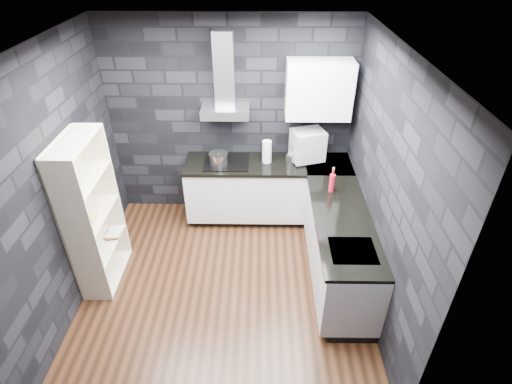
{
  "coord_description": "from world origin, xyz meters",
  "views": [
    {
      "loc": [
        0.4,
        -3.3,
        3.52
      ],
      "look_at": [
        0.35,
        0.45,
        1.0
      ],
      "focal_mm": 28.0,
      "sensor_mm": 36.0,
      "label": 1
    }
  ],
  "objects_px": {
    "appliance_garage": "(308,145)",
    "bookshelf": "(92,215)",
    "storage_jar": "(268,157)",
    "utensil_crock": "(290,159)",
    "glass_vase": "(267,152)",
    "red_bottle": "(332,183)",
    "fruit_bowl": "(88,219)",
    "pot": "(219,159)"
  },
  "relations": [
    {
      "from": "red_bottle",
      "to": "bookshelf",
      "type": "height_order",
      "value": "bookshelf"
    },
    {
      "from": "storage_jar",
      "to": "appliance_garage",
      "type": "bearing_deg",
      "value": 2.1
    },
    {
      "from": "storage_jar",
      "to": "utensil_crock",
      "type": "bearing_deg",
      "value": -16.53
    },
    {
      "from": "glass_vase",
      "to": "appliance_garage",
      "type": "xyz_separation_m",
      "value": [
        0.53,
        0.05,
        0.07
      ]
    },
    {
      "from": "pot",
      "to": "glass_vase",
      "type": "height_order",
      "value": "glass_vase"
    },
    {
      "from": "bookshelf",
      "to": "appliance_garage",
      "type": "bearing_deg",
      "value": 35.1
    },
    {
      "from": "storage_jar",
      "to": "appliance_garage",
      "type": "distance_m",
      "value": 0.54
    },
    {
      "from": "storage_jar",
      "to": "red_bottle",
      "type": "height_order",
      "value": "red_bottle"
    },
    {
      "from": "appliance_garage",
      "to": "pot",
      "type": "bearing_deg",
      "value": 169.44
    },
    {
      "from": "glass_vase",
      "to": "fruit_bowl",
      "type": "height_order",
      "value": "glass_vase"
    },
    {
      "from": "fruit_bowl",
      "to": "appliance_garage",
      "type": "bearing_deg",
      "value": 29.16
    },
    {
      "from": "pot",
      "to": "glass_vase",
      "type": "distance_m",
      "value": 0.64
    },
    {
      "from": "glass_vase",
      "to": "appliance_garage",
      "type": "height_order",
      "value": "appliance_garage"
    },
    {
      "from": "appliance_garage",
      "to": "fruit_bowl",
      "type": "relative_size",
      "value": 1.86
    },
    {
      "from": "pot",
      "to": "fruit_bowl",
      "type": "relative_size",
      "value": 1.09
    },
    {
      "from": "glass_vase",
      "to": "red_bottle",
      "type": "height_order",
      "value": "glass_vase"
    },
    {
      "from": "glass_vase",
      "to": "storage_jar",
      "type": "bearing_deg",
      "value": 63.85
    },
    {
      "from": "storage_jar",
      "to": "bookshelf",
      "type": "relative_size",
      "value": 0.06
    },
    {
      "from": "appliance_garage",
      "to": "bookshelf",
      "type": "xyz_separation_m",
      "value": [
        -2.43,
        -1.25,
        -0.22
      ]
    },
    {
      "from": "fruit_bowl",
      "to": "utensil_crock",
      "type": "bearing_deg",
      "value": 29.6
    },
    {
      "from": "appliance_garage",
      "to": "red_bottle",
      "type": "distance_m",
      "value": 0.78
    },
    {
      "from": "utensil_crock",
      "to": "red_bottle",
      "type": "bearing_deg",
      "value": -54.7
    },
    {
      "from": "storage_jar",
      "to": "fruit_bowl",
      "type": "relative_size",
      "value": 0.5
    },
    {
      "from": "glass_vase",
      "to": "utensil_crock",
      "type": "relative_size",
      "value": 2.12
    },
    {
      "from": "bookshelf",
      "to": "fruit_bowl",
      "type": "relative_size",
      "value": 8.28
    },
    {
      "from": "glass_vase",
      "to": "red_bottle",
      "type": "xyz_separation_m",
      "value": [
        0.75,
        -0.69,
        -0.04
      ]
    },
    {
      "from": "storage_jar",
      "to": "red_bottle",
      "type": "relative_size",
      "value": 0.48
    },
    {
      "from": "utensil_crock",
      "to": "bookshelf",
      "type": "height_order",
      "value": "bookshelf"
    },
    {
      "from": "pot",
      "to": "red_bottle",
      "type": "bearing_deg",
      "value": -23.63
    },
    {
      "from": "glass_vase",
      "to": "storage_jar",
      "type": "distance_m",
      "value": 0.1
    },
    {
      "from": "storage_jar",
      "to": "utensil_crock",
      "type": "relative_size",
      "value": 0.76
    },
    {
      "from": "fruit_bowl",
      "to": "storage_jar",
      "type": "bearing_deg",
      "value": 34.93
    },
    {
      "from": "storage_jar",
      "to": "bookshelf",
      "type": "distance_m",
      "value": 2.28
    },
    {
      "from": "utensil_crock",
      "to": "fruit_bowl",
      "type": "xyz_separation_m",
      "value": [
        -2.2,
        -1.25,
        -0.03
      ]
    },
    {
      "from": "pot",
      "to": "storage_jar",
      "type": "height_order",
      "value": "pot"
    },
    {
      "from": "storage_jar",
      "to": "appliance_garage",
      "type": "relative_size",
      "value": 0.27
    },
    {
      "from": "storage_jar",
      "to": "appliance_garage",
      "type": "xyz_separation_m",
      "value": [
        0.52,
        0.02,
        0.17
      ]
    },
    {
      "from": "pot",
      "to": "red_bottle",
      "type": "distance_m",
      "value": 1.51
    },
    {
      "from": "red_bottle",
      "to": "storage_jar",
      "type": "bearing_deg",
      "value": 135.69
    },
    {
      "from": "pot",
      "to": "glass_vase",
      "type": "xyz_separation_m",
      "value": [
        0.63,
        0.09,
        0.07
      ]
    },
    {
      "from": "pot",
      "to": "glass_vase",
      "type": "bearing_deg",
      "value": 7.84
    },
    {
      "from": "fruit_bowl",
      "to": "bookshelf",
      "type": "bearing_deg",
      "value": 90.0
    }
  ]
}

